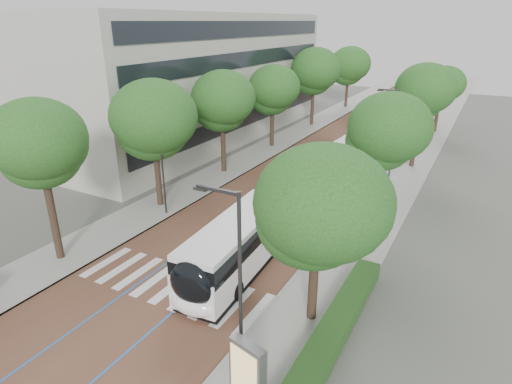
% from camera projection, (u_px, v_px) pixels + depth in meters
% --- Properties ---
extents(ground, '(160.00, 160.00, 0.00)m').
position_uv_depth(ground, '(158.00, 294.00, 22.19)').
color(ground, '#51544C').
rests_on(ground, ground).
extents(road, '(11.00, 140.00, 0.02)m').
position_uv_depth(road, '(366.00, 132.00, 54.75)').
color(road, brown).
rests_on(road, ground).
extents(sidewalk_left, '(4.00, 140.00, 0.12)m').
position_uv_depth(sidewalk_left, '(311.00, 125.00, 58.08)').
color(sidewalk_left, '#9A9892').
rests_on(sidewalk_left, ground).
extents(sidewalk_right, '(4.00, 140.00, 0.12)m').
position_uv_depth(sidewalk_right, '(428.00, 138.00, 51.39)').
color(sidewalk_right, '#9A9892').
rests_on(sidewalk_right, ground).
extents(kerb_left, '(0.20, 140.00, 0.14)m').
position_uv_depth(kerb_left, '(325.00, 126.00, 57.23)').
color(kerb_left, gray).
rests_on(kerb_left, ground).
extents(kerb_right, '(0.20, 140.00, 0.14)m').
position_uv_depth(kerb_right, '(411.00, 136.00, 52.24)').
color(kerb_right, gray).
rests_on(kerb_right, ground).
extents(zebra_crossing, '(10.55, 3.60, 0.01)m').
position_uv_depth(zebra_crossing, '(174.00, 285.00, 22.91)').
color(zebra_crossing, silver).
rests_on(zebra_crossing, ground).
extents(lane_line_left, '(0.12, 126.00, 0.01)m').
position_uv_depth(lane_line_left, '(354.00, 130.00, 55.46)').
color(lane_line_left, '#215DA9').
rests_on(lane_line_left, road).
extents(lane_line_right, '(0.12, 126.00, 0.01)m').
position_uv_depth(lane_line_right, '(379.00, 133.00, 54.03)').
color(lane_line_right, '#215DA9').
rests_on(lane_line_right, road).
extents(office_building, '(18.11, 40.00, 14.00)m').
position_uv_depth(office_building, '(183.00, 77.00, 51.05)').
color(office_building, '#AFADA2').
rests_on(office_building, ground).
extents(hedge, '(1.20, 14.00, 0.80)m').
position_uv_depth(hedge, '(325.00, 346.00, 17.94)').
color(hedge, '#1C4518').
rests_on(hedge, sidewalk_right).
extents(streetlight_near, '(1.82, 0.20, 8.00)m').
position_uv_depth(streetlight_near, '(236.00, 278.00, 15.01)').
color(streetlight_near, '#2E2E30').
rests_on(streetlight_near, sidewalk_right).
extents(streetlight_far, '(1.82, 0.20, 8.00)m').
position_uv_depth(streetlight_far, '(392.00, 130.00, 35.36)').
color(streetlight_far, '#2E2E30').
rests_on(streetlight_far, sidewalk_right).
extents(lamp_post_left, '(0.14, 0.14, 8.00)m').
position_uv_depth(lamp_post_left, '(162.00, 161.00, 29.89)').
color(lamp_post_left, '#2E2E30').
rests_on(lamp_post_left, sidewalk_left).
extents(trees_left, '(6.45, 60.75, 9.56)m').
position_uv_depth(trees_left, '(273.00, 88.00, 46.07)').
color(trees_left, black).
rests_on(trees_left, ground).
extents(trees_right, '(5.91, 47.47, 9.22)m').
position_uv_depth(trees_right, '(401.00, 122.00, 32.41)').
color(trees_right, black).
rests_on(trees_right, ground).
extents(lead_bus, '(3.65, 18.52, 3.20)m').
position_uv_depth(lead_bus, '(265.00, 220.00, 26.79)').
color(lead_bus, black).
rests_on(lead_bus, ground).
extents(bus_queued_0, '(3.22, 12.52, 3.20)m').
position_uv_depth(bus_queued_0, '(354.00, 154.00, 39.88)').
color(bus_queued_0, white).
rests_on(bus_queued_0, ground).
extents(bus_queued_1, '(2.57, 12.40, 3.20)m').
position_uv_depth(bus_queued_1, '(382.00, 128.00, 49.88)').
color(bus_queued_1, white).
rests_on(bus_queued_1, ground).
extents(bus_queued_2, '(2.59, 12.41, 3.20)m').
position_uv_depth(bus_queued_2, '(407.00, 108.00, 61.13)').
color(bus_queued_2, white).
rests_on(bus_queued_2, ground).
extents(ad_panel, '(1.49, 0.72, 3.00)m').
position_uv_depth(ad_panel, '(248.00, 376.00, 14.89)').
color(ad_panel, '#59595B').
rests_on(ad_panel, sidewalk_right).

